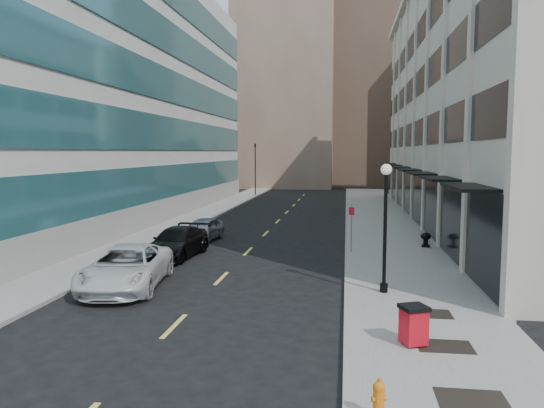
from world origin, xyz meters
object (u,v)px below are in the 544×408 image
(lamppost, at_px, (385,216))
(sign_post, at_px, (352,221))
(car_silver_sedan, at_px, (203,229))
(trash_bin, at_px, (414,324))
(car_black_pickup, at_px, (177,243))
(car_white_van, at_px, (126,267))
(fire_hydrant, at_px, (379,399))
(urn_planter, at_px, (426,238))
(traffic_signal, at_px, (255,147))

(lamppost, height_order, sign_post, lamppost)
(car_silver_sedan, xyz_separation_m, trash_bin, (10.00, -15.83, 0.04))
(car_black_pickup, bearing_deg, car_white_van, -84.91)
(car_silver_sedan, bearing_deg, car_black_pickup, -84.14)
(fire_hydrant, relative_size, trash_bin, 0.75)
(car_white_van, relative_size, fire_hydrant, 7.26)
(car_white_van, height_order, urn_planter, car_white_van)
(car_silver_sedan, height_order, urn_planter, car_silver_sedan)
(car_silver_sedan, relative_size, lamppost, 0.84)
(car_silver_sedan, bearing_deg, lamppost, -42.06)
(trash_bin, height_order, urn_planter, trash_bin)
(sign_post, bearing_deg, lamppost, -61.95)
(traffic_signal, relative_size, trash_bin, 6.64)
(trash_bin, distance_m, sign_post, 12.88)
(traffic_signal, height_order, urn_planter, traffic_signal)
(car_silver_sedan, relative_size, sign_post, 1.63)
(traffic_signal, height_order, sign_post, traffic_signal)
(car_silver_sedan, distance_m, urn_planter, 12.47)
(traffic_signal, bearing_deg, lamppost, -74.11)
(traffic_signal, bearing_deg, car_silver_sedan, -85.78)
(car_black_pickup, relative_size, car_silver_sedan, 1.26)
(car_white_van, height_order, car_black_pickup, car_white_van)
(fire_hydrant, bearing_deg, lamppost, 65.82)
(fire_hydrant, distance_m, urn_planter, 19.12)
(fire_hydrant, bearing_deg, urn_planter, 59.62)
(car_white_van, height_order, car_silver_sedan, car_white_van)
(car_silver_sedan, relative_size, urn_planter, 5.19)
(car_silver_sedan, height_order, lamppost, lamppost)
(car_white_van, xyz_separation_m, car_black_pickup, (0.00, 6.02, -0.07))
(traffic_signal, bearing_deg, car_black_pickup, -86.34)
(fire_hydrant, bearing_deg, sign_post, 71.57)
(car_white_van, distance_m, fire_hydrant, 12.68)
(lamppost, height_order, urn_planter, lamppost)
(traffic_signal, distance_m, fire_hydrant, 52.51)
(car_silver_sedan, height_order, trash_bin, car_silver_sedan)
(car_silver_sedan, xyz_separation_m, fire_hydrant, (8.88, -19.88, -0.14))
(traffic_signal, bearing_deg, trash_bin, -75.33)
(lamppost, relative_size, sign_post, 1.94)
(urn_planter, bearing_deg, car_white_van, -141.88)
(fire_hydrant, xyz_separation_m, sign_post, (-0.38, 16.80, 1.17))
(car_silver_sedan, bearing_deg, sign_post, -14.07)
(trash_bin, xyz_separation_m, sign_post, (-1.50, 12.75, 0.99))
(car_white_van, bearing_deg, sign_post, 34.65)
(traffic_signal, bearing_deg, urn_planter, -65.48)
(car_black_pickup, distance_m, car_silver_sedan, 4.81)
(traffic_signal, relative_size, urn_planter, 9.17)
(sign_post, bearing_deg, fire_hydrant, -68.95)
(car_white_van, xyz_separation_m, sign_post, (8.50, 7.75, 0.91))
(traffic_signal, height_order, car_white_van, traffic_signal)
(car_white_van, height_order, fire_hydrant, car_white_van)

